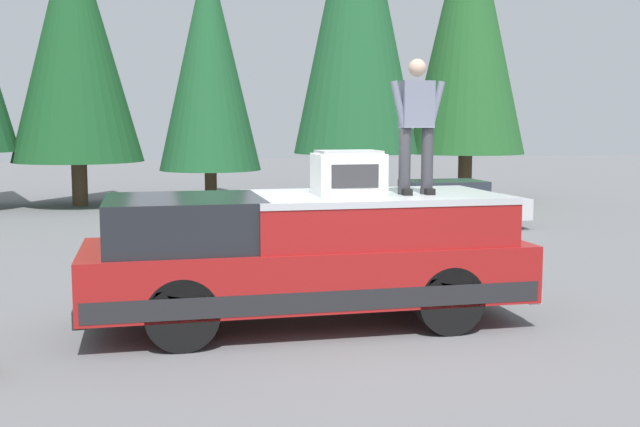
{
  "coord_description": "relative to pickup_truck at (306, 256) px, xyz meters",
  "views": [
    {
      "loc": [
        -9.23,
        2.45,
        2.56
      ],
      "look_at": [
        0.78,
        0.19,
        1.35
      ],
      "focal_mm": 43.63,
      "sensor_mm": 36.0,
      "label": 1
    }
  ],
  "objects": [
    {
      "name": "compressor_unit",
      "position": [
        -0.16,
        -0.51,
        1.05
      ],
      "size": [
        0.65,
        0.84,
        0.56
      ],
      "color": "silver",
      "rests_on": "pickup_truck"
    },
    {
      "name": "conifer_left",
      "position": [
        14.2,
        -4.54,
        5.31
      ],
      "size": [
        3.89,
        3.89,
        10.81
      ],
      "color": "#4C3826",
      "rests_on": "ground"
    },
    {
      "name": "person_on_truck_bed",
      "position": [
        -0.23,
        -1.37,
        1.68
      ],
      "size": [
        0.29,
        0.72,
        1.69
      ],
      "color": "#333338",
      "rests_on": "pickup_truck"
    },
    {
      "name": "parked_car_silver",
      "position": [
        8.03,
        -4.97,
        -0.29
      ],
      "size": [
        1.64,
        4.1,
        1.16
      ],
      "color": "silver",
      "rests_on": "ground"
    },
    {
      "name": "conifer_center_right",
      "position": [
        15.27,
        3.92,
        4.15
      ],
      "size": [
        3.91,
        3.91,
        8.7
      ],
      "color": "#4C3826",
      "rests_on": "ground"
    },
    {
      "name": "conifer_far_left",
      "position": [
        14.83,
        -8.52,
        4.93
      ],
      "size": [
        3.85,
        3.85,
        10.11
      ],
      "color": "#4C3826",
      "rests_on": "ground"
    },
    {
      "name": "ground_plane",
      "position": [
        -0.28,
        -0.48,
        -0.87
      ],
      "size": [
        90.0,
        90.0,
        0.0
      ],
      "primitive_type": "plane",
      "color": "slate"
    },
    {
      "name": "pickup_truck",
      "position": [
        0.0,
        0.0,
        0.0
      ],
      "size": [
        2.01,
        5.54,
        1.65
      ],
      "color": "maroon",
      "rests_on": "ground"
    },
    {
      "name": "conifer_center_left",
      "position": [
        16.01,
        -0.13,
        3.67
      ],
      "size": [
        3.29,
        3.29,
        8.1
      ],
      "color": "#4C3826",
      "rests_on": "ground"
    }
  ]
}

